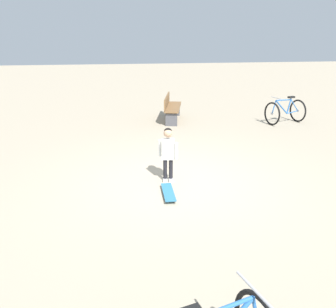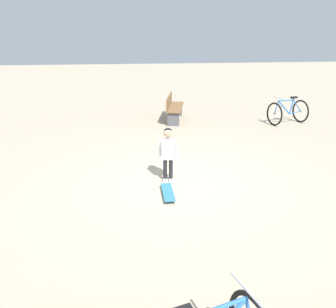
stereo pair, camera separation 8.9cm
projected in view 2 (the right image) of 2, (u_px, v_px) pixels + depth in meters
ground_plane at (180, 181)px, 6.85m from camera, size 50.00×50.00×0.00m
child_person at (168, 149)px, 6.66m from camera, size 0.35×0.26×1.06m
skateboard at (168, 192)px, 6.24m from camera, size 0.20×0.74×0.07m
bicycle_far at (288, 112)px, 10.90m from camera, size 1.23×0.98×0.85m
street_bench at (174, 108)px, 11.29m from camera, size 0.78×1.66×0.80m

